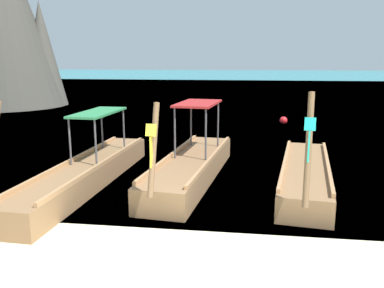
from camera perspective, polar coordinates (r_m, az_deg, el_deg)
ground at (r=6.76m, az=-4.24°, el=-17.21°), size 120.00×120.00×0.00m
sea_water at (r=67.35m, az=6.83°, el=9.08°), size 120.00×120.00×0.00m
longtail_boat_blue_ribbon at (r=10.98m, az=-14.67°, el=-3.92°), size 1.31×7.53×2.60m
longtail_boat_yellow_ribbon at (r=11.16m, az=-0.07°, el=-3.20°), size 1.88×6.45×2.46m
longtail_boat_turquoise_ribbon at (r=11.03m, az=15.82°, el=-4.19°), size 1.94×6.18×2.70m
karst_rock at (r=32.07m, az=-25.60°, el=17.02°), size 8.48×8.48×13.89m
mooring_buoy_near at (r=21.22m, az=12.88°, el=3.29°), size 0.40×0.40×0.40m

